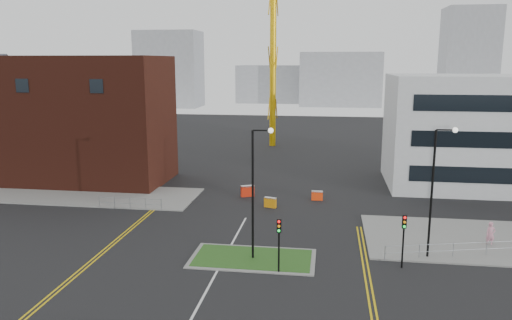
{
  "coord_description": "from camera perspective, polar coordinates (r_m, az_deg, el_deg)",
  "views": [
    {
      "loc": [
        6.95,
        -24.12,
        13.48
      ],
      "look_at": [
        0.76,
        17.95,
        5.0
      ],
      "focal_mm": 35.0,
      "sensor_mm": 36.0,
      "label": 1
    }
  ],
  "objects": [
    {
      "name": "barrier_right",
      "position": [
        49.5,
        6.99,
        -4.01
      ],
      "size": [
        1.12,
        0.43,
        0.92
      ],
      "color": "#FF3C0E",
      "rests_on": "ground"
    },
    {
      "name": "yellow_left_b",
      "position": [
        39.88,
        -15.48,
        -8.9
      ],
      "size": [
        0.12,
        24.0,
        0.01
      ],
      "primitive_type": "cube",
      "color": "gold",
      "rests_on": "ground"
    },
    {
      "name": "yellow_right_a",
      "position": [
        33.1,
        12.37,
        -13.03
      ],
      "size": [
        0.12,
        20.0,
        0.01
      ],
      "primitive_type": "cube",
      "color": "gold",
      "rests_on": "ground"
    },
    {
      "name": "skyline_b",
      "position": [
        154.25,
        9.62,
        9.09
      ],
      "size": [
        24.0,
        12.0,
        16.0
      ],
      "primitive_type": "cube",
      "color": "gray",
      "rests_on": "ground"
    },
    {
      "name": "skyline_a",
      "position": [
        151.6,
        -9.83,
        10.18
      ],
      "size": [
        18.0,
        12.0,
        22.0
      ],
      "primitive_type": "cube",
      "color": "gray",
      "rests_on": "ground"
    },
    {
      "name": "office_block",
      "position": [
        59.72,
        26.94,
        2.86
      ],
      "size": [
        25.0,
        12.2,
        12.0
      ],
      "color": "silver",
      "rests_on": "ground"
    },
    {
      "name": "barrier_mid",
      "position": [
        46.77,
        1.64,
        -4.82
      ],
      "size": [
        1.19,
        0.68,
        0.95
      ],
      "color": "orange",
      "rests_on": "ground"
    },
    {
      "name": "island_kerb",
      "position": [
        35.17,
        -0.37,
        -11.19
      ],
      "size": [
        8.6,
        4.6,
        0.08
      ],
      "primitive_type": "cube",
      "color": "slate",
      "rests_on": "ground"
    },
    {
      "name": "traffic_light_right",
      "position": [
        34.28,
        16.54,
        -7.77
      ],
      "size": [
        0.28,
        0.33,
        3.65
      ],
      "color": "black",
      "rests_on": "ground"
    },
    {
      "name": "skyline_c",
      "position": [
        153.9,
        23.1,
        10.59
      ],
      "size": [
        14.0,
        12.0,
        28.0
      ],
      "primitive_type": "cube",
      "color": "gray",
      "rests_on": "ground"
    },
    {
      "name": "streetlamp_right_near",
      "position": [
        35.81,
        19.87,
        -2.43
      ],
      "size": [
        1.46,
        0.36,
        9.18
      ],
      "color": "black",
      "rests_on": "ground"
    },
    {
      "name": "pedestrian",
      "position": [
        40.97,
        25.23,
        -7.68
      ],
      "size": [
        0.71,
        0.5,
        1.86
      ],
      "primitive_type": "imported",
      "rotation": [
        0.0,
        0.0,
        0.09
      ],
      "color": "pink",
      "rests_on": "ground"
    },
    {
      "name": "ground",
      "position": [
        28.49,
        -7.09,
        -17.05
      ],
      "size": [
        200.0,
        200.0,
        0.0
      ],
      "primitive_type": "plane",
      "color": "black",
      "rests_on": "ground"
    },
    {
      "name": "centre_line",
      "position": [
        30.2,
        -6.05,
        -15.29
      ],
      "size": [
        0.15,
        30.0,
        0.01
      ],
      "primitive_type": "cube",
      "color": "silver",
      "rests_on": "ground"
    },
    {
      "name": "streetlamp_island",
      "position": [
        33.46,
        -0.01,
        -2.68
      ],
      "size": [
        1.46,
        0.36,
        9.18
      ],
      "color": "black",
      "rests_on": "ground"
    },
    {
      "name": "barrier_left",
      "position": [
        50.44,
        -0.98,
        -3.51
      ],
      "size": [
        1.4,
        0.92,
        1.12
      ],
      "color": "red",
      "rests_on": "ground"
    },
    {
      "name": "yellow_right_b",
      "position": [
        33.12,
        12.9,
        -13.03
      ],
      "size": [
        0.12,
        20.0,
        0.01
      ],
      "primitive_type": "cube",
      "color": "gold",
      "rests_on": "ground"
    },
    {
      "name": "skyline_d",
      "position": [
        164.97,
        3.19,
        8.66
      ],
      "size": [
        30.0,
        12.0,
        12.0
      ],
      "primitive_type": "cube",
      "color": "gray",
      "rests_on": "ground"
    },
    {
      "name": "pavement_left",
      "position": [
        55.08,
        -21.28,
        -3.61
      ],
      "size": [
        28.0,
        8.0,
        0.12
      ],
      "primitive_type": "cube",
      "color": "slate",
      "rests_on": "ground"
    },
    {
      "name": "yellow_left_a",
      "position": [
        40.0,
        -15.88,
        -8.86
      ],
      "size": [
        0.12,
        24.0,
        0.01
      ],
      "primitive_type": "cube",
      "color": "gold",
      "rests_on": "ground"
    },
    {
      "name": "brick_building",
      "position": [
        60.46,
        -21.42,
        4.2
      ],
      "size": [
        24.2,
        10.07,
        14.24
      ],
      "color": "#491C12",
      "rests_on": "ground"
    },
    {
      "name": "railing_left",
      "position": [
        47.52,
        -14.21,
        -4.62
      ],
      "size": [
        6.05,
        0.05,
        1.1
      ],
      "color": "gray",
      "rests_on": "ground"
    },
    {
      "name": "traffic_light_island",
      "position": [
        32.16,
        2.64,
        -8.57
      ],
      "size": [
        0.28,
        0.33,
        3.65
      ],
      "color": "black",
      "rests_on": "ground"
    },
    {
      "name": "grass_island",
      "position": [
        35.16,
        -0.37,
        -11.16
      ],
      "size": [
        8.0,
        4.0,
        0.12
      ],
      "primitive_type": "cube",
      "color": "#234818",
      "rests_on": "ground"
    }
  ]
}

